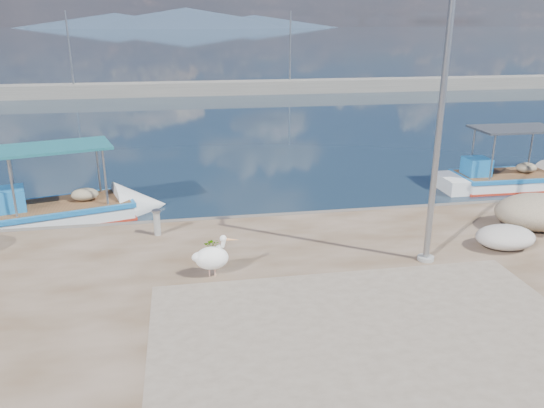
{
  "coord_description": "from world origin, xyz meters",
  "views": [
    {
      "loc": [
        -2.6,
        -11.25,
        6.57
      ],
      "look_at": [
        0.0,
        3.8,
        1.3
      ],
      "focal_mm": 35.0,
      "sensor_mm": 36.0,
      "label": 1
    }
  ],
  "objects_px": {
    "boat_right": "(507,182)",
    "lamp_post": "(438,139)",
    "bollard_near": "(157,221)",
    "pelican": "(212,257)",
    "boat_left": "(61,214)"
  },
  "relations": [
    {
      "from": "lamp_post",
      "to": "bollard_near",
      "type": "relative_size",
      "value": 8.8
    },
    {
      "from": "boat_left",
      "to": "pelican",
      "type": "bearing_deg",
      "value": -67.33
    },
    {
      "from": "boat_left",
      "to": "pelican",
      "type": "relative_size",
      "value": 5.99
    },
    {
      "from": "boat_left",
      "to": "bollard_near",
      "type": "distance_m",
      "value": 4.66
    },
    {
      "from": "lamp_post",
      "to": "bollard_near",
      "type": "xyz_separation_m",
      "value": [
        -7.16,
        3.0,
        -2.87
      ]
    },
    {
      "from": "boat_right",
      "to": "lamp_post",
      "type": "distance_m",
      "value": 10.61
    },
    {
      "from": "boat_right",
      "to": "lamp_post",
      "type": "relative_size",
      "value": 0.87
    },
    {
      "from": "boat_right",
      "to": "pelican",
      "type": "height_order",
      "value": "boat_right"
    },
    {
      "from": "bollard_near",
      "to": "lamp_post",
      "type": "bearing_deg",
      "value": -22.72
    },
    {
      "from": "pelican",
      "to": "lamp_post",
      "type": "distance_m",
      "value": 6.34
    },
    {
      "from": "boat_left",
      "to": "pelican",
      "type": "distance_m",
      "value": 7.86
    },
    {
      "from": "pelican",
      "to": "bollard_near",
      "type": "height_order",
      "value": "pelican"
    },
    {
      "from": "boat_left",
      "to": "lamp_post",
      "type": "xyz_separation_m",
      "value": [
        10.56,
        -6.12,
        3.56
      ]
    },
    {
      "from": "pelican",
      "to": "boat_left",
      "type": "bearing_deg",
      "value": 131.75
    },
    {
      "from": "boat_right",
      "to": "bollard_near",
      "type": "relative_size",
      "value": 7.68
    }
  ]
}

